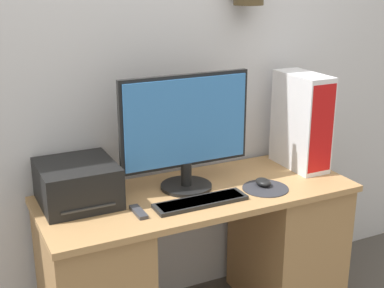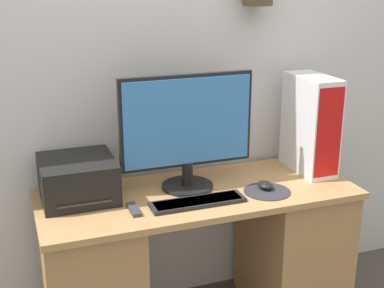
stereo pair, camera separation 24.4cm
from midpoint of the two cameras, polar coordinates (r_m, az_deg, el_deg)
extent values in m
cube|color=silver|center=(2.68, 0.77, 9.81)|extent=(6.40, 0.05, 2.70)
cube|color=tan|center=(2.54, 3.47, -5.45)|extent=(1.50, 0.58, 0.03)
cube|color=#A4794B|center=(2.57, -7.98, -14.59)|extent=(0.42, 0.53, 0.71)
cube|color=#A4794B|center=(2.93, 13.06, -10.51)|extent=(0.42, 0.53, 0.71)
cylinder|color=black|center=(2.57, 2.23, -4.55)|extent=(0.25, 0.25, 0.02)
cylinder|color=black|center=(2.55, 2.25, -3.21)|extent=(0.05, 0.05, 0.11)
cube|color=black|center=(2.47, 2.25, 2.45)|extent=(0.64, 0.03, 0.44)
cube|color=#387AC6|center=(2.46, 2.40, 2.35)|extent=(0.61, 0.01, 0.40)
cube|color=black|center=(2.40, 3.54, -6.27)|extent=(0.43, 0.12, 0.02)
cube|color=#424242|center=(2.40, 3.54, -6.15)|extent=(0.40, 0.10, 0.01)
cylinder|color=#2D2D33|center=(2.57, 10.73, -5.04)|extent=(0.22, 0.22, 0.00)
ellipsoid|color=black|center=(2.59, 10.52, -4.38)|extent=(0.07, 0.09, 0.04)
cube|color=white|center=(2.81, 14.96, 2.02)|extent=(0.16, 0.33, 0.50)
cube|color=red|center=(2.68, 16.91, 1.09)|extent=(0.14, 0.01, 0.45)
cube|color=black|center=(2.46, -9.35, -3.73)|extent=(0.33, 0.34, 0.19)
cube|color=#333333|center=(2.39, -8.81, -5.74)|extent=(0.23, 0.16, 0.01)
cube|color=#38383D|center=(2.33, -3.24, -7.05)|extent=(0.04, 0.13, 0.02)
camera|label=1|loc=(0.12, -87.14, 0.94)|focal=50.00mm
camera|label=2|loc=(0.12, 92.86, -0.94)|focal=50.00mm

